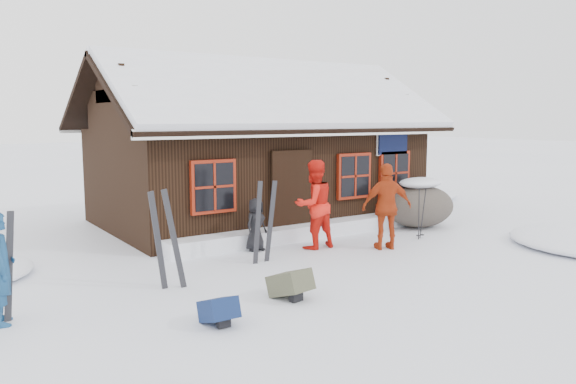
# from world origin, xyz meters

# --- Properties ---
(ground) EXTENTS (120.00, 120.00, 0.00)m
(ground) POSITION_xyz_m (0.00, 0.00, 0.00)
(ground) COLOR white
(ground) RESTS_ON ground
(mountain_hut) EXTENTS (8.90, 6.09, 4.42)m
(mountain_hut) POSITION_xyz_m (1.50, 4.98, 1.58)
(mountain_hut) COLOR black
(mountain_hut) RESTS_ON ground
(snow_drift) EXTENTS (7.60, 0.60, 0.35)m
(snow_drift) POSITION_xyz_m (1.50, 2.25, 0.17)
(snow_drift) COLOR white
(snow_drift) RESTS_ON ground
(snow_mounds) EXTENTS (20.60, 13.20, 0.48)m
(snow_mounds) POSITION_xyz_m (1.65, 1.86, 0.00)
(snow_mounds) COLOR white
(snow_mounds) RESTS_ON ground
(skier_teal) EXTENTS (0.44, 0.61, 1.56)m
(skier_teal) POSITION_xyz_m (-5.48, 0.09, 0.78)
(skier_teal) COLOR navy
(skier_teal) RESTS_ON ground
(skier_orange_left) EXTENTS (0.94, 0.73, 1.91)m
(skier_orange_left) POSITION_xyz_m (0.71, 1.31, 0.95)
(skier_orange_left) COLOR red
(skier_orange_left) RESTS_ON ground
(skier_orange_right) EXTENTS (1.17, 0.84, 1.84)m
(skier_orange_right) POSITION_xyz_m (1.95, 0.37, 0.92)
(skier_orange_right) COLOR #A93211
(skier_orange_right) RESTS_ON ground
(skier_crouched) EXTENTS (0.64, 0.52, 1.12)m
(skier_crouched) POSITION_xyz_m (-0.45, 1.80, 0.56)
(skier_crouched) COLOR black
(skier_crouched) RESTS_ON ground
(boulder) EXTENTS (1.95, 1.46, 1.15)m
(boulder) POSITION_xyz_m (4.39, 1.69, 0.58)
(boulder) COLOR #544C43
(boulder) RESTS_ON ground
(ski_pair_mid) EXTENTS (0.64, 0.17, 1.71)m
(ski_pair_mid) POSITION_xyz_m (-3.03, 0.30, 0.81)
(ski_pair_mid) COLOR black
(ski_pair_mid) RESTS_ON ground
(ski_pair_right) EXTENTS (0.51, 0.15, 1.65)m
(ski_pair_right) POSITION_xyz_m (-0.79, 0.90, 0.77)
(ski_pair_right) COLOR black
(ski_pair_right) RESTS_ON ground
(ski_poles) EXTENTS (0.22, 0.11, 1.22)m
(ski_poles) POSITION_xyz_m (3.35, 0.69, 0.57)
(ski_poles) COLOR black
(ski_poles) RESTS_ON ground
(backpack_blue) EXTENTS (0.42, 0.55, 0.29)m
(backpack_blue) POSITION_xyz_m (-3.07, -1.61, 0.15)
(backpack_blue) COLOR #11214A
(backpack_blue) RESTS_ON ground
(backpack_olive) EXTENTS (0.56, 0.68, 0.33)m
(backpack_olive) POSITION_xyz_m (-1.63, -1.23, 0.17)
(backpack_olive) COLOR #474833
(backpack_olive) RESTS_ON ground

